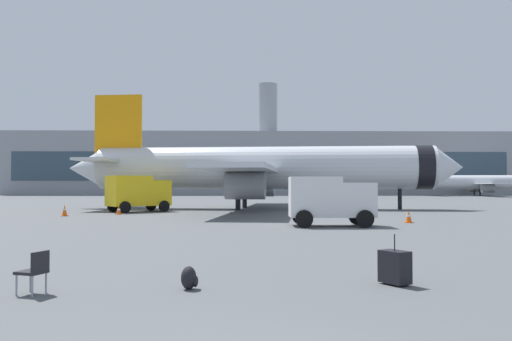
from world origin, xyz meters
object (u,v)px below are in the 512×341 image
safety_cone_near (65,210)px  safety_cone_far (119,210)px  rolling_suitcase (395,267)px  airplane_at_gate (261,168)px  traveller_backpack (189,278)px  airplane_taxiing (484,182)px  cargo_van (330,199)px  gate_chair (35,269)px  service_truck (138,192)px  safety_cone_mid (364,217)px  safety_cone_outer (409,217)px

safety_cone_near → safety_cone_far: 3.86m
rolling_suitcase → airplane_at_gate: bearing=92.7°
safety_cone_near → rolling_suitcase: 30.38m
safety_cone_far → traveller_backpack: bearing=-74.2°
airplane_taxiing → cargo_van: size_ratio=5.78×
airplane_taxiing → traveller_backpack: bearing=-117.4°
rolling_suitcase → traveller_backpack: rolling_suitcase is taller
safety_cone_far → gate_chair: gate_chair is taller
service_truck → safety_cone_near: bearing=-124.4°
cargo_van → safety_cone_mid: (2.49, 3.30, -1.14)m
airplane_taxiing → gate_chair: (-50.63, -92.47, -2.12)m
gate_chair → safety_cone_far: bearing=99.9°
safety_cone_far → cargo_van: bearing=-40.1°
safety_cone_far → gate_chair: bearing=-80.1°
airplane_at_gate → safety_cone_near: 17.93m
safety_cone_near → safety_cone_far: bearing=32.5°
service_truck → safety_cone_outer: 22.06m
traveller_backpack → gate_chair: bearing=-171.1°
service_truck → safety_cone_far: (-0.67, -3.67, -1.31)m
airplane_at_gate → safety_cone_outer: airplane_at_gate is taller
safety_cone_mid → airplane_at_gate: bearing=108.0°
safety_cone_far → safety_cone_near: bearing=-147.5°
cargo_van → safety_cone_far: (-13.71, 11.56, -1.15)m
safety_cone_far → airplane_at_gate: bearing=39.0°
service_truck → cargo_van: (13.04, -15.23, -0.16)m
airplane_taxiing → safety_cone_near: bearing=-131.9°
traveller_backpack → airplane_taxiing: bearing=62.6°
cargo_van → airplane_at_gate: bearing=98.4°
safety_cone_mid → rolling_suitcase: bearing=-100.7°
airplane_at_gate → safety_cone_outer: bearing=-66.1°
airplane_taxiing → service_truck: (-54.99, -59.85, -1.01)m
airplane_taxiing → safety_cone_far: bearing=-131.2°
safety_cone_near → rolling_suitcase: bearing=-58.8°
cargo_van → safety_cone_mid: cargo_van is taller
cargo_van → service_truck: bearing=130.6°
cargo_van → gate_chair: cargo_van is taller
safety_cone_outer → traveller_backpack: 22.06m
safety_cone_near → airplane_at_gate: bearing=37.6°
safety_cone_far → rolling_suitcase: rolling_suitcase is taller
safety_cone_near → cargo_van: bearing=-29.2°
service_truck → safety_cone_far: size_ratio=8.59×
airplane_at_gate → service_truck: bearing=-153.5°
service_truck → airplane_taxiing: bearing=47.4°
airplane_at_gate → traveller_backpack: bearing=-94.1°
airplane_taxiing → rolling_suitcase: size_ratio=23.30×
service_truck → safety_cone_mid: size_ratio=8.21×
safety_cone_outer → traveller_backpack: size_ratio=1.44×
airplane_taxiing → safety_cone_outer: 81.57m
airplane_taxiing → cargo_van: airplane_taxiing is taller
safety_cone_mid → safety_cone_far: (-16.20, 8.26, -0.01)m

